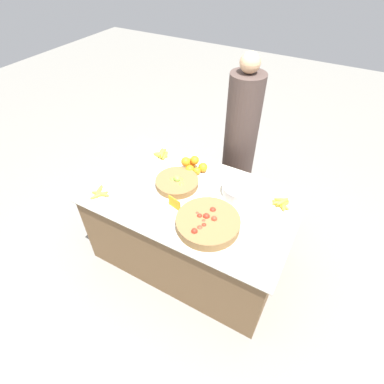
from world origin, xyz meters
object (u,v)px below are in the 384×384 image
object	(u,v)px
lime_bowl	(177,182)
tomato_basket	(208,223)
metal_bowl	(241,189)
vendor_person	(240,145)
price_sign	(175,203)

from	to	relation	value
lime_bowl	tomato_basket	distance (m)	0.52
metal_bowl	vendor_person	distance (m)	0.69
lime_bowl	price_sign	bearing A→B (deg)	-62.19
metal_bowl	price_sign	xyz separation A→B (m)	(-0.38, -0.41, 0.01)
lime_bowl	vendor_person	bearing A→B (deg)	73.59
metal_bowl	vendor_person	xyz separation A→B (m)	(-0.27, 0.63, -0.04)
lime_bowl	vendor_person	size ratio (longest dim) A/B	0.22
tomato_basket	metal_bowl	bearing A→B (deg)	80.65
tomato_basket	lime_bowl	bearing A→B (deg)	146.95
lime_bowl	tomato_basket	world-z (taller)	tomato_basket
lime_bowl	vendor_person	distance (m)	0.83
tomato_basket	vendor_person	size ratio (longest dim) A/B	0.28
lime_bowl	metal_bowl	distance (m)	0.54
lime_bowl	vendor_person	world-z (taller)	vendor_person
metal_bowl	vendor_person	world-z (taller)	vendor_person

